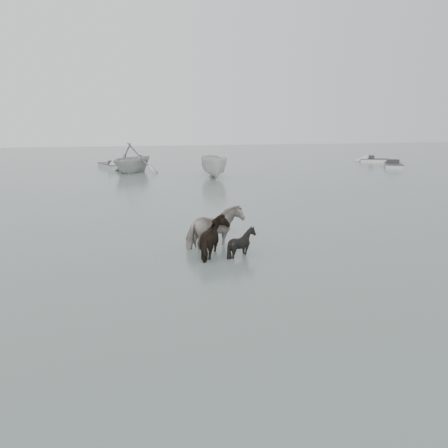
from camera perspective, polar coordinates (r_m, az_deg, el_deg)
The scene contains 9 objects.
ground at distance 14.58m, azimuth 0.62°, elevation -4.43°, with size 140.00×140.00×0.00m, color slate.
pony_pinto at distance 15.64m, azimuth -1.27°, elevation 0.15°, with size 0.96×2.10×1.77m, color black.
pony_dark at distance 14.71m, azimuth -1.00°, elevation -0.97°, with size 1.62×1.38×1.63m, color black.
pony_black at distance 14.71m, azimuth 2.35°, elevation -1.88°, with size 0.95×1.07×1.18m, color black.
rowboat_trail at distance 39.65m, azimuth -11.85°, elevation 8.56°, with size 4.52×5.24×2.76m, color #A9ACA9.
boat_small at distance 35.45m, azimuth -1.28°, elevation 7.68°, with size 1.93×5.13×1.98m, color beige.
skiff_port at distance 46.50m, azimuth 21.27°, elevation 7.36°, with size 4.95×1.60×0.75m, color #A3A5A3, non-canonical shape.
skiff_mid at distance 44.74m, azimuth -14.40°, elevation 7.64°, with size 5.79×1.60×0.75m, color gray, non-canonical shape.
skiff_star at distance 51.98m, azimuth 19.35°, elevation 8.04°, with size 4.96×1.60×0.75m, color #B3B2AE, non-canonical shape.
Camera 1 is at (-3.35, -13.48, 4.43)m, focal length 35.00 mm.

